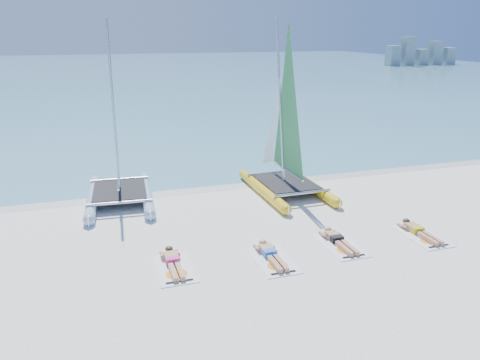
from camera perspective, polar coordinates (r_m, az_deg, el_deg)
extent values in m
plane|color=white|center=(14.31, 1.74, -7.45)|extent=(140.00, 140.00, 0.00)
cube|color=#76AFC4|center=(75.57, -14.62, 12.62)|extent=(140.00, 115.00, 0.01)
cube|color=silver|center=(19.21, -3.68, -0.74)|extent=(140.00, 1.40, 0.01)
cube|color=gray|center=(90.90, 18.14, 14.22)|extent=(2.00, 2.00, 3.50)
cube|color=gray|center=(92.62, 19.75, 14.58)|extent=(2.00, 2.00, 5.00)
cube|color=gray|center=(94.49, 21.18, 13.80)|extent=(2.00, 2.00, 2.80)
cube|color=gray|center=(96.34, 22.67, 14.11)|extent=(2.00, 2.00, 4.20)
cube|color=gray|center=(98.31, 24.01, 13.65)|extent=(2.00, 2.00, 3.00)
cylinder|color=#B1CAE9|center=(18.14, -17.53, -2.07)|extent=(0.69, 4.44, 0.39)
cone|color=#B1CAE9|center=(20.45, -17.18, 0.20)|extent=(0.41, 0.59, 0.37)
cylinder|color=#B1CAE9|center=(18.09, -11.29, -1.62)|extent=(0.69, 4.44, 0.39)
cone|color=#B1CAE9|center=(20.41, -11.64, 0.60)|extent=(0.41, 0.59, 0.37)
cube|color=black|center=(18.01, -14.47, -1.17)|extent=(2.07, 2.56, 0.03)
cylinder|color=silver|center=(18.08, -15.21, 8.80)|extent=(0.17, 1.17, 6.10)
cylinder|color=yellow|center=(18.14, 2.77, -1.21)|extent=(0.49, 4.47, 0.39)
cone|color=yellow|center=(20.34, 0.23, 0.92)|extent=(0.39, 0.58, 0.37)
cylinder|color=yellow|center=(18.94, 8.39, -0.57)|extent=(0.49, 4.47, 0.39)
cone|color=yellow|center=(21.05, 5.36, 1.43)|extent=(0.39, 0.58, 0.37)
cube|color=black|center=(18.45, 5.66, -0.21)|extent=(1.98, 2.50, 0.03)
cylinder|color=silver|center=(18.46, 4.92, 9.61)|extent=(0.12, 1.18, 6.15)
cube|color=white|center=(12.89, -8.01, -10.60)|extent=(1.00, 1.85, 0.02)
cube|color=tan|center=(13.22, -8.36, -9.32)|extent=(0.36, 0.55, 0.17)
cube|color=#E13584|center=(13.04, -8.21, -9.69)|extent=(0.37, 0.22, 0.17)
cube|color=tan|center=(12.53, -7.73, -11.08)|extent=(0.31, 0.85, 0.13)
sphere|color=tan|center=(13.53, -8.63, -8.48)|extent=(0.21, 0.21, 0.21)
ellipsoid|color=#372614|center=(13.52, -8.65, -8.31)|extent=(0.22, 0.24, 0.15)
cube|color=white|center=(13.20, 4.03, -9.74)|extent=(1.00, 1.85, 0.02)
cube|color=tan|center=(13.51, 3.37, -8.53)|extent=(0.36, 0.55, 0.17)
cube|color=blue|center=(13.34, 3.68, -8.87)|extent=(0.37, 0.22, 0.17)
cube|color=tan|center=(12.86, 4.65, -10.16)|extent=(0.31, 0.85, 0.13)
sphere|color=tan|center=(13.80, 2.82, -7.73)|extent=(0.21, 0.21, 0.21)
ellipsoid|color=tan|center=(13.79, 2.81, -7.57)|extent=(0.22, 0.24, 0.15)
cube|color=white|center=(14.32, 12.15, -7.81)|extent=(1.00, 1.85, 0.02)
cube|color=tan|center=(14.61, 11.35, -6.74)|extent=(0.36, 0.55, 0.17)
cube|color=black|center=(14.45, 11.73, -7.03)|extent=(0.37, 0.22, 0.17)
cube|color=tan|center=(14.00, 12.91, -8.14)|extent=(0.31, 0.85, 0.13)
sphere|color=tan|center=(14.89, 10.68, -6.05)|extent=(0.21, 0.21, 0.21)
ellipsoid|color=tan|center=(14.88, 10.67, -5.89)|extent=(0.22, 0.24, 0.15)
cube|color=white|center=(15.65, 21.30, -6.40)|extent=(1.00, 1.85, 0.02)
cube|color=tan|center=(15.92, 20.40, -5.46)|extent=(0.36, 0.55, 0.17)
cube|color=gold|center=(15.77, 20.84, -5.71)|extent=(0.37, 0.22, 0.17)
cube|color=tan|center=(15.37, 22.18, -6.66)|extent=(0.31, 0.85, 0.13)
sphere|color=tan|center=(16.17, 19.62, -4.86)|extent=(0.21, 0.21, 0.21)
ellipsoid|color=#372614|center=(16.16, 19.62, -4.72)|extent=(0.22, 0.24, 0.15)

